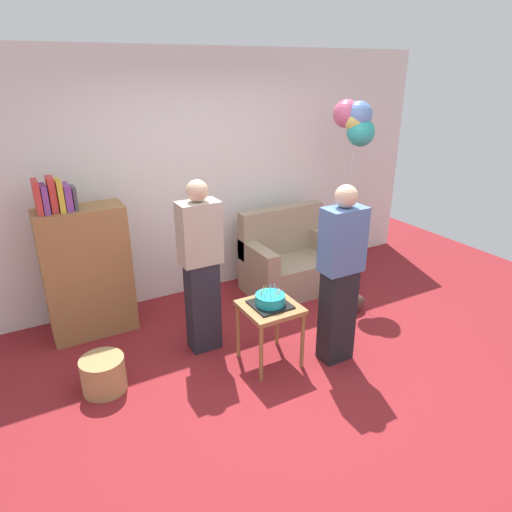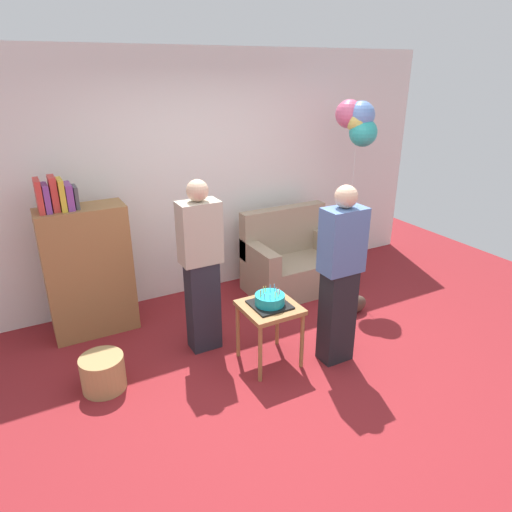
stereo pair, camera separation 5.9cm
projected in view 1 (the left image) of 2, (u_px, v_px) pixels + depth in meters
ground_plane at (298, 374)px, 4.03m from camera, size 8.00×8.00×0.00m
wall_back at (199, 177)px, 5.16m from camera, size 6.00×0.10×2.70m
couch at (290, 262)px, 5.47m from camera, size 1.10×0.70×0.96m
bookshelf at (86, 270)px, 4.42m from camera, size 0.80×0.36×1.61m
side_table at (270, 314)px, 4.02m from camera, size 0.48×0.48×0.57m
birthday_cake at (270, 300)px, 3.97m from camera, size 0.32×0.32×0.17m
person_blowing_candles at (201, 267)px, 4.11m from camera, size 0.36×0.22×1.63m
person_holding_cake at (340, 276)px, 3.95m from camera, size 0.36×0.22×1.63m
wicker_basket at (103, 374)px, 3.78m from camera, size 0.36×0.36×0.30m
handbag at (354, 304)px, 5.01m from camera, size 0.28×0.14×0.20m
balloon_bunch at (355, 120)px, 5.00m from camera, size 0.40×0.45×2.17m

